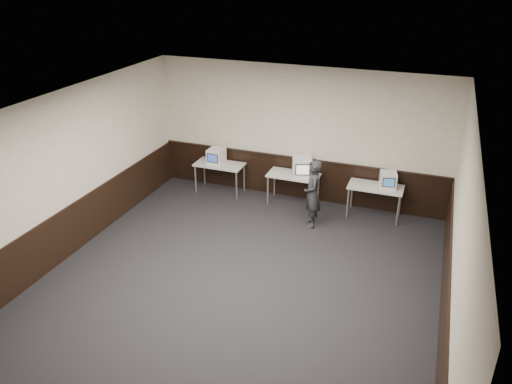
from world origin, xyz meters
TOP-DOWN VIEW (x-y plane):
  - floor at (0.00, 0.00)m, footprint 8.00×8.00m
  - ceiling at (0.00, 0.00)m, footprint 8.00×8.00m
  - back_wall at (0.00, 4.00)m, footprint 7.00×0.00m
  - front_wall at (0.00, -4.00)m, footprint 7.00×0.00m
  - left_wall at (-3.50, 0.00)m, footprint 0.00×8.00m
  - right_wall at (3.50, 0.00)m, footprint 0.00×8.00m
  - wainscot_back at (0.00, 3.98)m, footprint 6.98×0.04m
  - wainscot_left at (-3.48, 0.00)m, footprint 0.04×7.98m
  - wainscot_right at (3.48, 0.00)m, footprint 0.04×7.98m
  - wainscot_rail at (0.00, 3.96)m, footprint 6.98×0.06m
  - desk_left at (-1.90, 3.60)m, footprint 1.20×0.60m
  - desk_center at (0.00, 3.60)m, footprint 1.20×0.60m
  - desk_right at (1.90, 3.60)m, footprint 1.20×0.60m
  - emac_left at (-1.97, 3.59)m, footprint 0.39×0.42m
  - emac_center at (0.20, 3.60)m, footprint 0.57×0.59m
  - emac_right at (2.14, 3.63)m, footprint 0.42×0.44m
  - person at (0.69, 2.70)m, footprint 0.53×0.65m

SIDE VIEW (x-z plane):
  - floor at x=0.00m, z-range 0.00..0.00m
  - wainscot_back at x=0.00m, z-range 0.00..1.00m
  - wainscot_left at x=-3.48m, z-range 0.00..1.00m
  - wainscot_right at x=3.48m, z-range 0.00..1.00m
  - desk_left at x=-1.90m, z-range 0.30..1.05m
  - desk_center at x=0.00m, z-range 0.30..1.05m
  - desk_right at x=1.90m, z-range 0.30..1.05m
  - person at x=0.69m, z-range 0.00..1.52m
  - emac_right at x=2.14m, z-range 0.75..1.11m
  - emac_left at x=-1.97m, z-range 0.75..1.13m
  - emac_center at x=0.20m, z-range 0.75..1.20m
  - wainscot_rail at x=0.00m, z-range 1.00..1.04m
  - back_wall at x=0.00m, z-range -1.90..5.10m
  - front_wall at x=0.00m, z-range -1.90..5.10m
  - left_wall at x=-3.50m, z-range -2.40..5.60m
  - right_wall at x=3.50m, z-range -2.40..5.60m
  - ceiling at x=0.00m, z-range 3.20..3.20m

